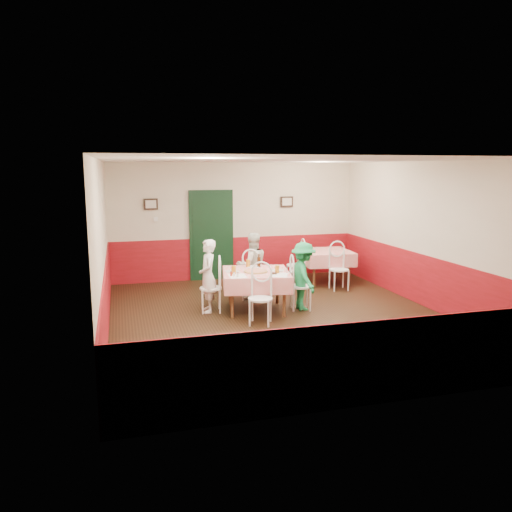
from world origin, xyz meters
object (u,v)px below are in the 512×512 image
object	(u,v)px
main_table	(256,291)
chair_second_b	(339,270)
second_table	(326,267)
glass_b	(277,269)
beer_bottle	(259,261)
chair_far	(252,278)
glass_c	(248,263)
diner_left	(208,276)
diner_right	(303,276)
wallet	(273,274)
chair_right	(300,286)
diner_far	(252,266)
chair_left	(211,288)
chair_second_a	(296,265)
pizza	(256,271)
chair_near	(260,299)
glass_a	(234,270)

from	to	relation	value
main_table	chair_second_b	bearing A→B (deg)	26.39
main_table	second_table	bearing A→B (deg)	39.87
second_table	glass_b	distance (m)	2.87
beer_bottle	glass_b	bearing A→B (deg)	-75.25
chair_far	glass_b	distance (m)	1.19
glass_c	diner_left	world-z (taller)	diner_left
chair_far	diner_right	xyz separation A→B (m)	(0.73, -1.00, 0.20)
chair_far	wallet	world-z (taller)	chair_far
beer_bottle	wallet	bearing A→B (deg)	-83.46
main_table	diner_right	distance (m)	0.94
chair_far	beer_bottle	bearing A→B (deg)	115.25
chair_right	chair_second_b	size ratio (longest dim) A/B	1.00
chair_far	diner_right	world-z (taller)	diner_right
chair_right	diner_far	xyz separation A→B (m)	(-0.67, 1.04, 0.24)
main_table	second_table	size ratio (longest dim) A/B	1.09
chair_right	chair_far	xyz separation A→B (m)	(-0.68, 0.99, 0.00)
chair_right	beer_bottle	xyz separation A→B (m)	(-0.68, 0.52, 0.43)
chair_right	glass_b	world-z (taller)	glass_b
chair_far	second_table	bearing A→B (deg)	-129.22
second_table	chair_left	distance (m)	3.49
chair_right	diner_left	world-z (taller)	diner_left
chair_second_a	chair_second_b	size ratio (longest dim) A/B	1.00
chair_left	diner_left	bearing A→B (deg)	-92.04
glass_b	wallet	world-z (taller)	glass_b
chair_right	pizza	world-z (taller)	chair_right
glass_c	diner_left	bearing A→B (deg)	-163.00
chair_near	diner_far	xyz separation A→B (m)	(0.32, 1.72, 0.24)
second_table	glass_c	world-z (taller)	glass_c
main_table	diner_left	xyz separation A→B (m)	(-0.89, 0.16, 0.31)
chair_right	diner_far	size ratio (longest dim) A/B	0.66
chair_second_b	diner_left	size ratio (longest dim) A/B	0.66
chair_left	chair_second_b	distance (m)	3.19
second_table	chair_second_a	bearing A→B (deg)	180.00
diner_far	glass_c	bearing A→B (deg)	62.30
main_table	chair_far	size ratio (longest dim) A/B	1.36
main_table	beer_bottle	world-z (taller)	beer_bottle
wallet	diner_right	world-z (taller)	diner_right
chair_left	glass_c	size ratio (longest dim) A/B	6.11
second_table	pizza	size ratio (longest dim) A/B	2.60
chair_second_b	pizza	size ratio (longest dim) A/B	2.09
chair_far	diner_far	distance (m)	0.24
diner_left	glass_b	bearing A→B (deg)	74.14
diner_far	diner_left	bearing A→B (deg)	31.01
beer_bottle	diner_far	size ratio (longest dim) A/B	0.18
second_table	chair_left	xyz separation A→B (m)	(-3.05, -1.69, 0.08)
glass_b	glass_c	xyz separation A→B (m)	(-0.37, 0.69, 0.00)
main_table	glass_c	distance (m)	0.62
glass_b	beer_bottle	world-z (taller)	beer_bottle
chair_far	glass_a	distance (m)	1.22
chair_near	pizza	bearing A→B (deg)	104.05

